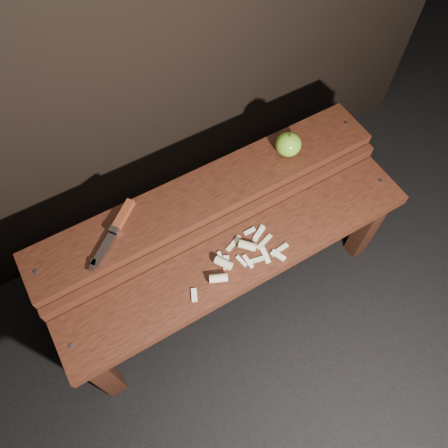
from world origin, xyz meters
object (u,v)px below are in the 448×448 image
bench_front_tier (243,267)px  apple (288,144)px  bench_rear_tier (208,206)px  knife (119,223)px

bench_front_tier → apple: 0.43m
bench_rear_tier → apple: bearing=0.8°
bench_front_tier → apple: (0.31, 0.23, 0.19)m
bench_front_tier → knife: (-0.29, 0.25, 0.16)m
bench_rear_tier → knife: (-0.29, 0.03, 0.10)m
apple → bench_front_tier: bearing=-143.2°
bench_rear_tier → knife: bearing=174.5°
bench_rear_tier → apple: apple is taller
bench_front_tier → bench_rear_tier: 0.23m
apple → knife: 0.60m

